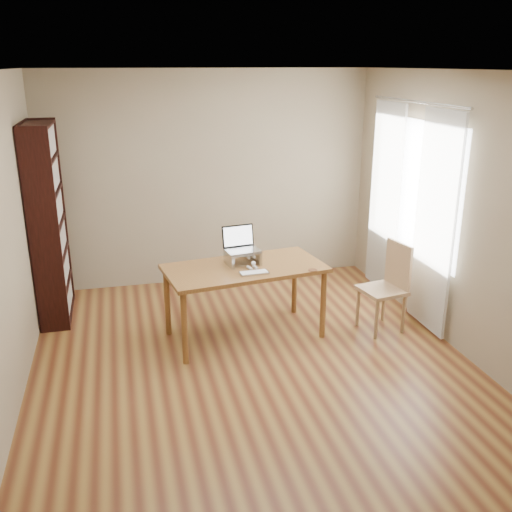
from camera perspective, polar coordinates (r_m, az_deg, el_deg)
The scene contains 10 objects.
room at distance 4.94m, azimuth -0.13°, elevation 2.87°, with size 4.04×4.54×2.64m.
bookshelf at distance 6.40m, azimuth -20.03°, elevation 3.09°, with size 0.30×0.90×2.10m.
curtains at distance 6.36m, azimuth 14.94°, elevation 4.64°, with size 0.03×1.90×2.25m.
desk at distance 5.65m, azimuth -1.14°, elevation -1.87°, with size 1.65×0.99×0.75m.
laptop_stand at distance 5.66m, azimuth -1.33°, elevation 0.00°, with size 0.32×0.25×0.13m.
laptop at distance 5.69m, azimuth -1.47°, elevation 1.22°, with size 0.36×0.32×0.23m.
keyboard at distance 5.42m, azimuth -0.21°, elevation -1.69°, with size 0.28×0.14×0.02m.
coaster at distance 5.54m, azimuth 5.71°, elevation -1.41°, with size 0.09×0.09×0.01m, color brown.
cat at distance 5.71m, azimuth -1.10°, elevation -0.08°, with size 0.24×0.47×0.14m.
chair at distance 6.01m, azimuth 13.13°, elevation -2.76°, with size 0.48×0.48×0.93m.
Camera 1 is at (-1.10, -4.60, 2.65)m, focal length 40.00 mm.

